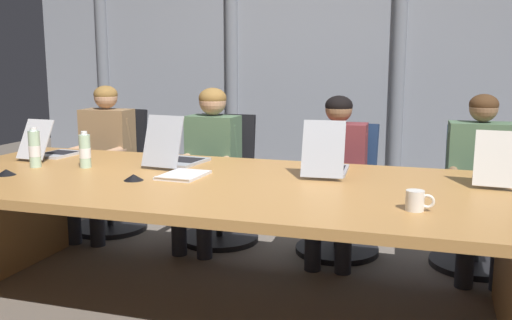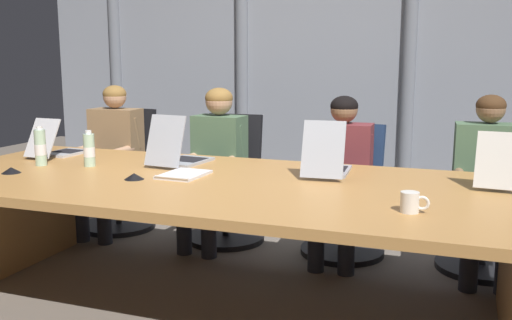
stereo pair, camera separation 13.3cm
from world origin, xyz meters
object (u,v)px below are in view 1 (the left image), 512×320
(laptop_right_mid, at_px, (495,172))
(conference_mic_middle, at_px, (134,177))
(office_chair_center, at_px, (340,204))
(spiral_notepad, at_px, (183,175))
(office_chair_right_mid, at_px, (477,214))
(person_left_end, at_px, (103,152))
(laptop_center, at_px, (326,163))
(water_bottle_secondary, at_px, (85,151))
(coffee_mug_near, at_px, (416,201))
(office_chair_left_end, at_px, (113,185))
(person_right_mid, at_px, (481,174))
(laptop_left_end, at_px, (51,149))
(person_left_mid, at_px, (208,156))
(water_bottle_primary, at_px, (35,149))
(conference_mic_right_side, at_px, (6,172))
(office_chair_left_mid, at_px, (221,194))
(person_center, at_px, (336,167))
(laptop_left_mid, at_px, (176,155))

(laptop_right_mid, distance_m, conference_mic_middle, 1.97)
(office_chair_center, bearing_deg, spiral_notepad, -25.36)
(office_chair_right_mid, relative_size, person_left_end, 0.79)
(laptop_center, xyz_separation_m, water_bottle_secondary, (-1.45, -0.26, 0.04))
(coffee_mug_near, bearing_deg, laptop_right_mid, 62.39)
(office_chair_left_end, relative_size, person_right_mid, 0.84)
(laptop_left_end, relative_size, laptop_right_mid, 0.98)
(person_left_mid, distance_m, water_bottle_primary, 1.24)
(laptop_left_end, bearing_deg, person_left_mid, -51.35)
(laptop_left_end, distance_m, office_chair_left_end, 0.89)
(conference_mic_middle, distance_m, spiral_notepad, 0.28)
(laptop_left_end, relative_size, conference_mic_right_side, 4.05)
(laptop_center, distance_m, office_chair_right_mid, 1.27)
(office_chair_left_end, bearing_deg, water_bottle_primary, 12.46)
(spiral_notepad, bearing_deg, person_left_end, 142.13)
(laptop_center, xyz_separation_m, office_chair_center, (-0.04, 0.79, -0.44))
(office_chair_center, bearing_deg, laptop_left_end, -59.78)
(office_chair_left_mid, xyz_separation_m, conference_mic_middle, (-0.01, -1.30, 0.38))
(office_chair_left_end, height_order, water_bottle_primary, office_chair_left_end)
(person_left_mid, relative_size, water_bottle_primary, 4.76)
(office_chair_left_end, distance_m, person_left_end, 0.34)
(laptop_right_mid, height_order, person_left_mid, person_left_mid)
(person_left_mid, xyz_separation_m, spiral_notepad, (0.24, -0.96, 0.06))
(office_chair_right_mid, bearing_deg, laptop_center, -49.96)
(office_chair_left_mid, height_order, spiral_notepad, office_chair_left_mid)
(laptop_left_end, xyz_separation_m, office_chair_right_mid, (2.78, 0.78, -0.43))
(person_left_end, height_order, conference_mic_right_side, person_left_end)
(office_chair_left_end, bearing_deg, person_center, 88.89)
(person_left_end, xyz_separation_m, person_right_mid, (2.79, 0.00, -0.01))
(laptop_left_mid, height_order, water_bottle_primary, laptop_left_mid)
(laptop_left_mid, xyz_separation_m, laptop_center, (0.95, 0.01, 0.00))
(person_center, bearing_deg, office_chair_left_mid, -102.13)
(person_left_mid, height_order, conference_mic_right_side, person_left_mid)
(conference_mic_middle, bearing_deg, person_left_end, 129.05)
(person_left_mid, xyz_separation_m, conference_mic_right_side, (-0.75, -1.23, 0.07))
(office_chair_right_mid, bearing_deg, water_bottle_secondary, -67.37)
(office_chair_left_mid, xyz_separation_m, person_right_mid, (1.85, -0.16, 0.30))
(person_center, distance_m, conference_mic_right_side, 2.10)
(person_right_mid, relative_size, coffee_mug_near, 9.24)
(laptop_center, height_order, office_chair_right_mid, laptop_center)
(water_bottle_secondary, bearing_deg, laptop_left_end, 149.46)
(conference_mic_right_side, bearing_deg, office_chair_right_mid, 27.73)
(laptop_center, height_order, person_left_mid, person_left_mid)
(water_bottle_secondary, bearing_deg, office_chair_right_mid, 24.11)
(person_right_mid, xyz_separation_m, conference_mic_right_side, (-2.63, -1.23, 0.08))
(conference_mic_right_side, bearing_deg, person_right_mid, 25.05)
(office_chair_center, bearing_deg, office_chair_left_mid, -82.90)
(office_chair_center, bearing_deg, water_bottle_secondary, -46.07)
(office_chair_left_mid, xyz_separation_m, water_bottle_primary, (-0.79, -1.13, 0.48))
(person_left_mid, xyz_separation_m, person_center, (0.95, -0.00, -0.03))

